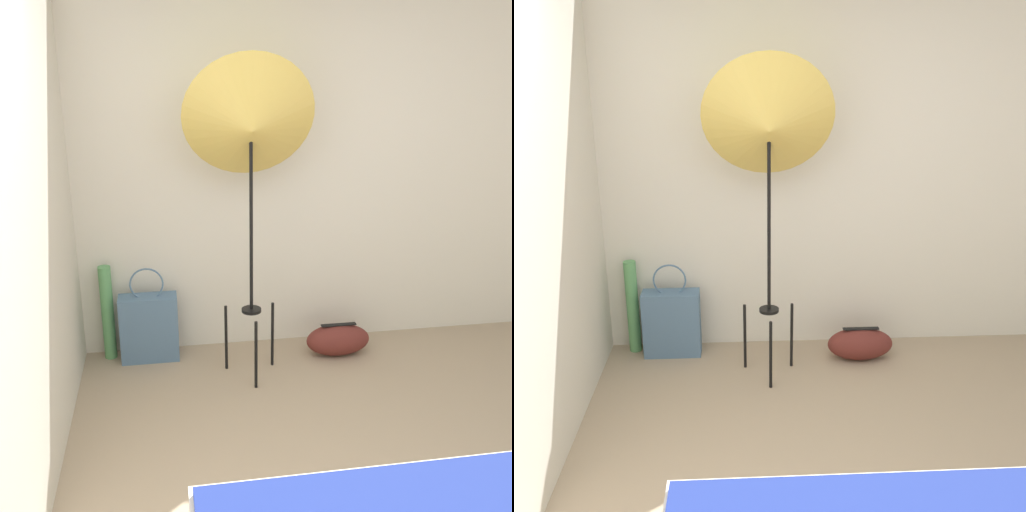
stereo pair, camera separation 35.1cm
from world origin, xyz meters
TOP-DOWN VIEW (x-y plane):
  - wall_back at (0.00, 2.15)m, footprint 8.00×0.05m
  - wall_side_left at (-1.33, 1.00)m, footprint 0.05×8.00m
  - photo_umbrella at (-0.19, 1.66)m, footprint 0.80×0.48m
  - tote_bag at (-0.85, 1.98)m, footprint 0.40×0.16m
  - duffel_bag at (0.46, 1.83)m, footprint 0.45×0.23m
  - paper_roll at (-1.13, 2.04)m, footprint 0.09×0.09m

SIDE VIEW (x-z plane):
  - duffel_bag at x=0.46m, z-range 0.00..0.23m
  - tote_bag at x=-0.85m, z-range -0.10..0.58m
  - paper_roll at x=-1.13m, z-range 0.00..0.68m
  - wall_back at x=0.00m, z-range 0.00..2.60m
  - wall_side_left at x=-1.33m, z-range 0.00..2.60m
  - photo_umbrella at x=-0.19m, z-range 0.61..2.66m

